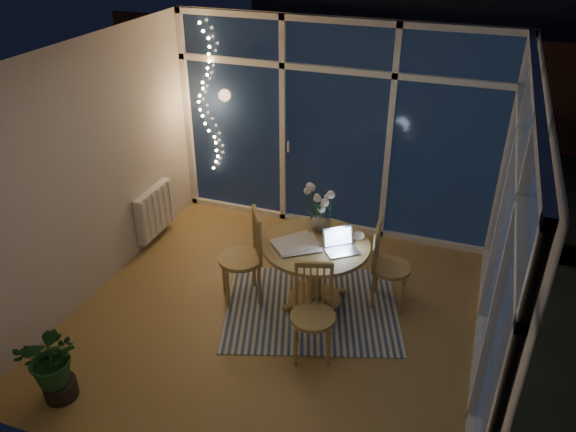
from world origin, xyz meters
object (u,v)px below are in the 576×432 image
object	(u,v)px
laptop	(342,242)
chair_right	(391,266)
dining_table	(315,274)
chair_left	(240,257)
chair_front	(313,315)
potted_plant	(53,362)
flower_vase	(320,221)

from	to	relation	value
laptop	chair_right	bearing A→B (deg)	-0.87
dining_table	laptop	world-z (taller)	laptop
chair_left	chair_front	world-z (taller)	chair_left
chair_left	potted_plant	xyz separation A→B (m)	(-0.89, -1.77, -0.13)
chair_right	laptop	xyz separation A→B (m)	(-0.44, -0.32, 0.38)
flower_vase	potted_plant	bearing A→B (deg)	-126.10
dining_table	chair_left	bearing A→B (deg)	-167.35
flower_vase	potted_plant	world-z (taller)	flower_vase
chair_left	laptop	world-z (taller)	chair_left
potted_plant	laptop	bearing A→B (deg)	44.45
dining_table	chair_left	size ratio (longest dim) A/B	1.05
potted_plant	chair_front	bearing A→B (deg)	32.87
dining_table	chair_right	distance (m)	0.77
dining_table	chair_front	distance (m)	0.77
chair_front	flower_vase	size ratio (longest dim) A/B	4.44
chair_front	laptop	xyz separation A→B (m)	(0.07, 0.69, 0.38)
chair_left	chair_right	world-z (taller)	chair_left
chair_left	chair_right	distance (m)	1.54
laptop	chair_left	bearing A→B (deg)	150.05
dining_table	potted_plant	world-z (taller)	potted_plant
flower_vase	chair_right	bearing A→B (deg)	0.08
laptop	flower_vase	size ratio (longest dim) A/B	1.46
dining_table	chair_right	world-z (taller)	chair_right
chair_front	dining_table	bearing A→B (deg)	89.20
potted_plant	flower_vase	bearing A→B (deg)	53.90
dining_table	chair_front	world-z (taller)	chair_front
chair_right	chair_front	bearing A→B (deg)	149.29
chair_left	chair_right	size ratio (longest dim) A/B	1.11
chair_left	potted_plant	bearing A→B (deg)	-59.29
dining_table	flower_vase	bearing A→B (deg)	98.59
chair_front	laptop	size ratio (longest dim) A/B	3.03
chair_left	chair_front	bearing A→B (deg)	26.82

